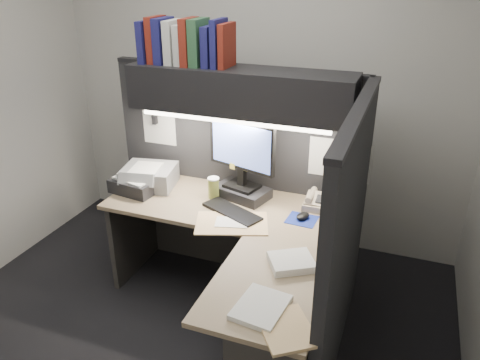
% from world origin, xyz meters
% --- Properties ---
extents(floor, '(3.50, 3.50, 0.00)m').
position_xyz_m(floor, '(0.00, 0.00, 0.00)').
color(floor, black).
rests_on(floor, ground).
extents(wall_back, '(3.50, 0.04, 2.70)m').
position_xyz_m(wall_back, '(0.00, 1.50, 1.35)').
color(wall_back, beige).
rests_on(wall_back, floor).
extents(partition_back, '(1.90, 0.06, 1.60)m').
position_xyz_m(partition_back, '(0.03, 0.93, 0.80)').
color(partition_back, black).
rests_on(partition_back, floor).
extents(partition_right, '(0.06, 1.50, 1.60)m').
position_xyz_m(partition_right, '(0.98, 0.18, 0.80)').
color(partition_right, black).
rests_on(partition_right, floor).
extents(desk, '(1.70, 1.53, 0.73)m').
position_xyz_m(desk, '(0.43, -0.00, 0.44)').
color(desk, '#8E765A').
rests_on(desk, floor).
extents(overhead_shelf, '(1.55, 0.34, 0.30)m').
position_xyz_m(overhead_shelf, '(0.12, 0.75, 1.50)').
color(overhead_shelf, black).
rests_on(overhead_shelf, partition_back).
extents(task_light_tube, '(1.32, 0.04, 0.04)m').
position_xyz_m(task_light_tube, '(0.12, 0.61, 1.33)').
color(task_light_tube, white).
rests_on(task_light_tube, overhead_shelf).
extents(monitor, '(0.53, 0.33, 0.58)m').
position_xyz_m(monitor, '(0.16, 0.71, 0.96)').
color(monitor, black).
rests_on(monitor, desk).
extents(keyboard, '(0.47, 0.33, 0.02)m').
position_xyz_m(keyboard, '(0.18, 0.45, 0.74)').
color(keyboard, black).
rests_on(keyboard, desk).
extents(mousepad, '(0.20, 0.19, 0.00)m').
position_xyz_m(mousepad, '(0.65, 0.53, 0.73)').
color(mousepad, navy).
rests_on(mousepad, desk).
extents(mouse, '(0.10, 0.13, 0.04)m').
position_xyz_m(mouse, '(0.65, 0.54, 0.75)').
color(mouse, black).
rests_on(mouse, mousepad).
extents(telephone, '(0.20, 0.20, 0.08)m').
position_xyz_m(telephone, '(0.72, 0.74, 0.77)').
color(telephone, tan).
rests_on(telephone, desk).
extents(coffee_cup, '(0.08, 0.08, 0.15)m').
position_xyz_m(coffee_cup, '(-0.03, 0.62, 0.80)').
color(coffee_cup, '#B6AC48').
rests_on(coffee_cup, desk).
extents(printer, '(0.44, 0.39, 0.15)m').
position_xyz_m(printer, '(-0.57, 0.65, 0.81)').
color(printer, gray).
rests_on(printer, desk).
extents(notebook_stack, '(0.37, 0.32, 0.10)m').
position_xyz_m(notebook_stack, '(-0.62, 0.54, 0.78)').
color(notebook_stack, black).
rests_on(notebook_stack, desk).
extents(open_folder, '(0.54, 0.44, 0.01)m').
position_xyz_m(open_folder, '(0.23, 0.32, 0.73)').
color(open_folder, '#D7B179').
rests_on(open_folder, desk).
extents(paper_stack_a, '(0.31, 0.30, 0.05)m').
position_xyz_m(paper_stack_a, '(0.72, 0.00, 0.75)').
color(paper_stack_a, white).
rests_on(paper_stack_a, desk).
extents(paper_stack_b, '(0.26, 0.31, 0.03)m').
position_xyz_m(paper_stack_b, '(0.67, -0.41, 0.74)').
color(paper_stack_b, white).
rests_on(paper_stack_b, desk).
extents(manila_stack, '(0.36, 0.37, 0.02)m').
position_xyz_m(manila_stack, '(0.83, -0.51, 0.74)').
color(manila_stack, '#D7B179').
rests_on(manila_stack, desk).
extents(binder_row, '(0.63, 0.24, 0.31)m').
position_xyz_m(binder_row, '(-0.27, 0.75, 1.80)').
color(binder_row, '#15154C').
rests_on(binder_row, overhead_shelf).
extents(pinned_papers, '(1.76, 1.31, 0.51)m').
position_xyz_m(pinned_papers, '(0.42, 0.56, 1.05)').
color(pinned_papers, white).
rests_on(pinned_papers, partition_back).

